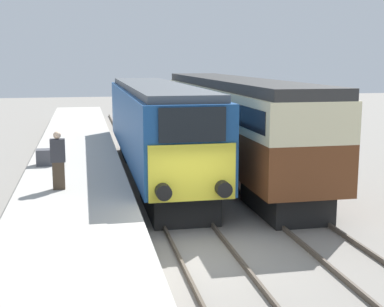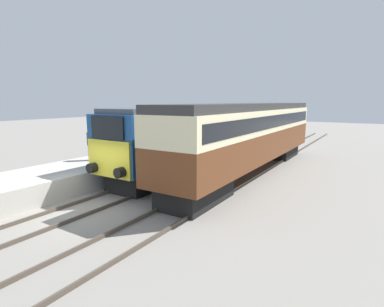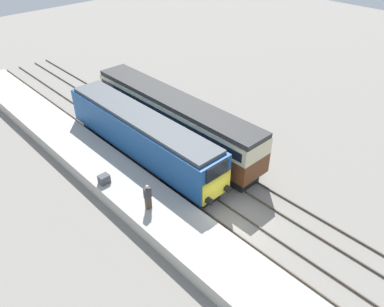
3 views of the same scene
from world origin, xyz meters
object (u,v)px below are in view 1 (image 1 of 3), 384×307
Objects in this scene: locomotive at (155,125)px; passenger_carriage at (232,116)px; luggage_crate at (46,157)px; person_on_platform at (58,160)px.

passenger_carriage is at bearing 3.98° from locomotive.
locomotive reaches higher than luggage_crate.
luggage_crate is at bearing 98.93° from person_on_platform.
locomotive is 0.93× the size of passenger_carriage.
locomotive reaches higher than person_on_platform.
passenger_carriage is at bearing 12.71° from luggage_crate.
passenger_carriage reaches higher than person_on_platform.
luggage_crate is at bearing -167.29° from passenger_carriage.
person_on_platform reaches higher than luggage_crate.
passenger_carriage is 9.50× the size of person_on_platform.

